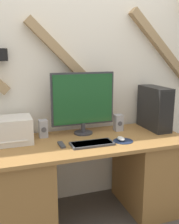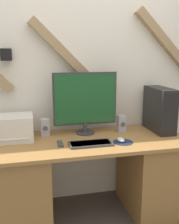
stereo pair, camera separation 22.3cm
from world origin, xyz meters
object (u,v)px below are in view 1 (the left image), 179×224
(computer_tower, at_px, (155,108))
(speaker_left, at_px, (43,129))
(printer, at_px, (11,130))
(speaker_right, at_px, (118,123))
(monitor, at_px, (83,101))
(remote_control, at_px, (62,145))
(mouse, at_px, (121,139))
(keyboard, at_px, (92,144))

(computer_tower, height_order, speaker_left, computer_tower)
(speaker_left, bearing_deg, printer, -169.14)
(speaker_left, height_order, speaker_right, same)
(computer_tower, bearing_deg, monitor, 174.12)
(remote_control, bearing_deg, speaker_right, 20.96)
(speaker_left, distance_m, speaker_right, 0.73)
(computer_tower, relative_size, remote_control, 3.00)
(mouse, relative_size, printer, 0.29)
(mouse, relative_size, speaker_left, 0.62)
(keyboard, bearing_deg, remote_control, 166.30)
(monitor, xyz_separation_m, printer, (-0.64, -0.04, -0.21))
(keyboard, bearing_deg, monitor, 86.36)
(computer_tower, bearing_deg, keyboard, -162.01)
(monitor, bearing_deg, printer, -176.74)
(printer, relative_size, speaker_left, 2.14)
(mouse, bearing_deg, speaker_right, 69.38)
(monitor, distance_m, mouse, 0.49)
(computer_tower, distance_m, remote_control, 1.02)
(speaker_left, bearing_deg, mouse, -27.60)
(speaker_right, bearing_deg, computer_tower, -8.97)
(mouse, distance_m, computer_tower, 0.56)
(mouse, xyz_separation_m, printer, (-0.89, 0.27, 0.09))
(printer, bearing_deg, keyboard, -24.03)
(monitor, height_order, keyboard, monitor)
(monitor, xyz_separation_m, speaker_right, (0.36, -0.02, -0.24))
(mouse, distance_m, printer, 0.94)
(remote_control, bearing_deg, mouse, -5.68)
(mouse, xyz_separation_m, remote_control, (-0.51, 0.05, -0.01))
(keyboard, height_order, printer, printer)
(keyboard, distance_m, mouse, 0.27)
(computer_tower, distance_m, speaker_left, 1.10)
(computer_tower, distance_m, speaker_right, 0.39)
(printer, height_order, speaker_right, printer)
(monitor, relative_size, computer_tower, 1.41)
(speaker_left, bearing_deg, computer_tower, -4.75)
(monitor, height_order, computer_tower, monitor)
(computer_tower, distance_m, printer, 1.37)
(keyboard, height_order, mouse, mouse)
(monitor, relative_size, remote_control, 4.23)
(monitor, xyz_separation_m, remote_control, (-0.26, -0.25, -0.31))
(monitor, bearing_deg, speaker_left, 177.47)
(speaker_right, bearing_deg, speaker_left, 177.38)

